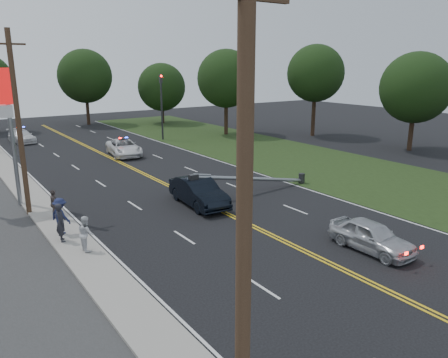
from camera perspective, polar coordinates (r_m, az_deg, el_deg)
ground at (r=20.69m, az=9.49°, el=-8.82°), size 120.00×120.00×0.00m
sidewalk at (r=25.34m, az=-21.42°, el=-5.03°), size 1.80×70.00×0.12m
grass_verge at (r=36.61m, az=13.94°, el=1.45°), size 12.00×80.00×0.01m
centerline_yellow at (r=28.23m, az=-4.68°, el=-2.11°), size 0.36×80.00×0.00m
traffic_signal at (r=48.72m, az=-8.16°, el=10.01°), size 0.28×0.41×7.05m
fallen_streetlight at (r=28.68m, az=4.56°, el=0.05°), size 9.36×0.44×1.91m
utility_pole_near at (r=7.57m, az=2.59°, el=-9.91°), size 1.60×0.28×10.00m
utility_pole_mid at (r=25.99m, az=-25.24°, el=6.50°), size 1.60×0.28×10.00m
tree_7 at (r=63.18m, az=-17.70°, el=12.67°), size 7.17×7.17×10.11m
tree_8 at (r=62.60m, az=-8.15°, el=11.79°), size 6.58×6.58×8.29m
tree_9 at (r=51.92m, az=0.28°, el=12.97°), size 6.70×6.70×9.85m
tree_12 at (r=45.71m, az=23.78°, el=10.85°), size 6.66×6.66×9.33m
tree_13 at (r=51.81m, az=11.88°, el=13.35°), size 6.43×6.43×10.34m
crashed_sedan at (r=26.03m, az=-3.32°, el=-1.69°), size 2.11×5.12×1.65m
waiting_sedan at (r=20.94m, az=18.72°, el=-7.08°), size 1.65×4.07×1.39m
emergency_a at (r=41.19m, az=-12.94°, el=4.03°), size 3.19×5.61×1.48m
emergency_b at (r=51.64m, az=-24.93°, el=5.09°), size 2.45×4.82×1.34m
bystander_a at (r=21.86m, az=-20.54°, el=-5.33°), size 0.50×0.71×1.85m
bystander_b at (r=20.50m, az=-17.60°, el=-6.77°), size 0.62×0.79×1.61m
bystander_c at (r=22.85m, az=-20.57°, el=-4.52°), size 1.12×1.35×1.81m
bystander_d at (r=25.27m, az=-21.34°, el=-3.06°), size 0.47×0.95×1.56m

